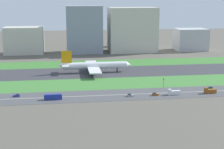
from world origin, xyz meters
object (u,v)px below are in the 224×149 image
at_px(terminal_building, 24,40).
at_px(fuel_tank_centre, 115,41).
at_px(bus_0, 53,97).
at_px(car_3, 210,88).
at_px(airliner, 93,66).
at_px(car_2, 17,95).
at_px(truck_0, 174,92).
at_px(traffic_light, 164,82).
at_px(office_tower, 132,30).
at_px(truck_1, 210,91).
at_px(hangar_building, 84,29).
at_px(car_0, 155,94).
at_px(cargo_warehouse, 191,39).
at_px(fuel_tank_west, 92,41).
at_px(car_1, 130,95).

xyz_separation_m(terminal_building, fuel_tank_centre, (114.17, 45.00, -8.05)).
distance_m(bus_0, fuel_tank_centre, 248.74).
relative_size(car_3, terminal_building, 0.10).
bearing_deg(car_3, airliner, 139.21).
distance_m(car_2, terminal_building, 183.18).
xyz_separation_m(truck_0, car_3, (30.43, 10.00, -0.75)).
xyz_separation_m(truck_0, traffic_light, (-1.93, 17.99, 2.62)).
bearing_deg(terminal_building, office_tower, 0.00).
bearing_deg(truck_1, hangar_building, -68.56).
bearing_deg(car_3, truck_1, -114.17).
relative_size(car_0, truck_0, 0.52).
distance_m(car_2, hangar_building, 192.33).
distance_m(airliner, traffic_light, 75.91).
bearing_deg(cargo_warehouse, fuel_tank_west, 159.62).
xyz_separation_m(hangar_building, office_tower, (58.58, 0.00, -1.07)).
xyz_separation_m(car_0, traffic_light, (11.06, 17.99, 3.37)).
xyz_separation_m(car_1, office_tower, (39.34, 192.00, 25.77)).
height_order(traffic_light, fuel_tank_west, fuel_tank_west).
bearing_deg(airliner, hangar_building, 90.55).
distance_m(terminal_building, fuel_tank_centre, 122.98).
distance_m(traffic_light, terminal_building, 210.68).
bearing_deg(airliner, office_tower, 63.24).
xyz_separation_m(car_3, terminal_building, (-150.58, 182.00, 14.79)).
xyz_separation_m(office_tower, fuel_tank_west, (-45.90, 45.00, -18.09)).
xyz_separation_m(car_0, cargo_warehouse, (97.33, 192.00, 12.56)).
relative_size(traffic_light, hangar_building, 0.13).
relative_size(truck_0, cargo_warehouse, 0.22).
distance_m(bus_0, car_2, 26.29).
bearing_deg(cargo_warehouse, car_1, -120.82).
bearing_deg(car_2, car_1, -7.56).
relative_size(bus_0, car_3, 2.64).
bearing_deg(traffic_light, fuel_tank_west, 99.04).
bearing_deg(traffic_light, car_1, -147.54).
bearing_deg(terminal_building, car_0, -60.83).
bearing_deg(car_0, hangar_building, -79.24).
xyz_separation_m(truck_1, traffic_light, (-27.87, 17.99, 2.62)).
distance_m(traffic_light, hangar_building, 181.90).
xyz_separation_m(hangar_building, fuel_tank_centre, (43.48, 45.00, -20.09)).
bearing_deg(truck_1, terminal_building, -52.73).
bearing_deg(terminal_building, car_1, -64.90).
distance_m(car_1, cargo_warehouse, 223.93).
bearing_deg(truck_0, car_1, -0.00).
bearing_deg(truck_1, fuel_tank_centre, -82.33).
distance_m(car_0, car_2, 93.12).
xyz_separation_m(bus_0, office_tower, (90.40, 192.00, 24.88)).
xyz_separation_m(airliner, truck_0, (48.37, -78.00, -4.56)).
distance_m(truck_1, car_3, 10.99).
height_order(car_0, car_3, same).
distance_m(car_2, office_tower, 216.66).
height_order(car_1, terminal_building, terminal_building).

